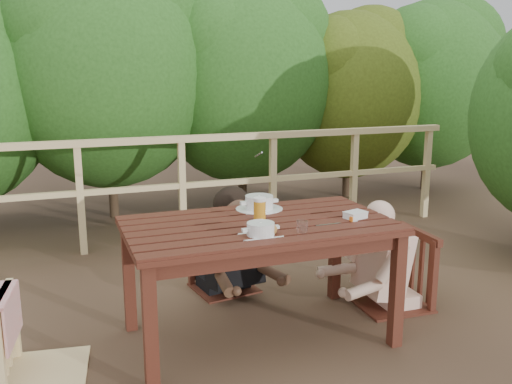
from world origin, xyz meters
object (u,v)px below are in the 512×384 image
object	(u,v)px
chair_left	(41,295)
chair_far	(223,233)
woman	(222,209)
bread_roll	(265,230)
soup_near	(261,230)
table	(259,282)
soup_far	(259,203)
chair_right	(392,237)
diner_right	(397,218)
beer_glass	(260,210)
butter_tub	(355,216)
tumbler	(302,228)

from	to	relation	value
chair_left	chair_far	xyz separation A→B (m)	(1.24, 0.77, -0.01)
woman	bread_roll	xyz separation A→B (m)	(-0.08, -1.07, 0.15)
chair_left	soup_near	world-z (taller)	chair_left
table	soup_far	size ratio (longest dim) A/B	5.16
table	chair_far	distance (m)	0.80
chair_right	soup_far	xyz separation A→B (m)	(-0.91, 0.14, 0.28)
chair_right	diner_right	xyz separation A→B (m)	(0.03, 0.00, 0.13)
table	beer_glass	bearing A→B (deg)	65.06
chair_right	bread_roll	xyz separation A→B (m)	(-1.08, -0.39, 0.27)
chair_left	bread_roll	world-z (taller)	chair_left
soup_near	woman	bearing A→B (deg)	84.17
beer_glass	bread_roll	bearing A→B (deg)	-105.54
chair_right	butter_tub	size ratio (longest dim) A/B	7.49
table	butter_tub	distance (m)	0.70
woman	soup_near	distance (m)	1.09
chair_left	diner_right	size ratio (longest dim) A/B	0.72
chair_far	woman	distance (m)	0.18
bread_roll	tumbler	distance (m)	0.21
woman	beer_glass	world-z (taller)	woman
chair_left	chair_right	bearing A→B (deg)	-79.19
chair_far	bread_roll	xyz separation A→B (m)	(-0.08, -1.05, 0.33)
soup_near	tumbler	bearing A→B (deg)	-4.62
beer_glass	butter_tub	world-z (taller)	beer_glass
woman	bread_roll	world-z (taller)	woman
chair_left	chair_right	world-z (taller)	chair_right
soup_near	bread_roll	size ratio (longest dim) A/B	1.80
table	soup_far	distance (m)	0.51
soup_near	table	bearing A→B (deg)	71.26
table	chair_left	world-z (taller)	chair_left
chair_right	woman	world-z (taller)	woman
beer_glass	diner_right	bearing A→B (deg)	5.17
table	chair_left	distance (m)	1.22
chair_far	beer_glass	distance (m)	0.83
beer_glass	butter_tub	size ratio (longest dim) A/B	1.12
diner_right	butter_tub	world-z (taller)	diner_right
soup_near	beer_glass	bearing A→B (deg)	70.22
table	butter_tub	xyz separation A→B (m)	(0.57, -0.13, 0.39)
bread_roll	butter_tub	bearing A→B (deg)	10.96
chair_right	butter_tub	world-z (taller)	chair_right
chair_far	bread_roll	world-z (taller)	chair_far
butter_tub	bread_roll	bearing A→B (deg)	175.62
diner_right	tumbler	xyz separation A→B (m)	(-0.90, -0.41, 0.14)
bread_roll	beer_glass	distance (m)	0.31
table	beer_glass	size ratio (longest dim) A/B	10.60
bread_roll	beer_glass	world-z (taller)	beer_glass
soup_far	tumbler	size ratio (longest dim) A/B	3.95
diner_right	tumbler	world-z (taller)	diner_right
chair_far	diner_right	xyz separation A→B (m)	(1.03, -0.66, 0.18)
chair_far	tumbler	world-z (taller)	chair_far
chair_far	chair_right	bearing A→B (deg)	-42.26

